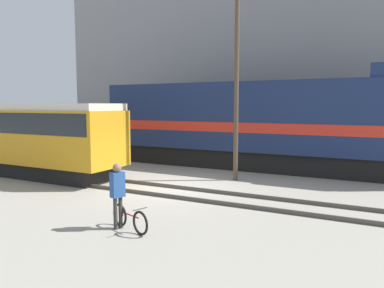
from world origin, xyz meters
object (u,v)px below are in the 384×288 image
object	(u,v)px
person	(118,189)
utility_pole_left	(237,69)
freight_locomotive	(258,123)
streetcar	(35,135)
bicycle	(130,219)

from	to	relation	value
person	utility_pole_left	world-z (taller)	utility_pole_left
freight_locomotive	utility_pole_left	size ratio (longest dim) A/B	1.72
person	streetcar	bearing A→B (deg)	152.78
streetcar	person	world-z (taller)	streetcar
streetcar	person	distance (m)	9.28
person	utility_pole_left	xyz separation A→B (m)	(0.42, 7.66, 3.80)
utility_pole_left	person	bearing A→B (deg)	-93.16
bicycle	person	bearing A→B (deg)	-176.89
person	freight_locomotive	bearing A→B (deg)	88.40
freight_locomotive	utility_pole_left	bearing A→B (deg)	-88.10
bicycle	utility_pole_left	xyz separation A→B (m)	(0.05, 7.64, 4.57)
bicycle	freight_locomotive	bearing A→B (deg)	90.33
freight_locomotive	utility_pole_left	world-z (taller)	utility_pole_left
freight_locomotive	person	world-z (taller)	freight_locomotive
freight_locomotive	person	bearing A→B (deg)	-91.60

